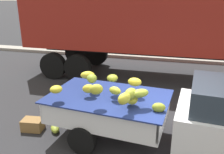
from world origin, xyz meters
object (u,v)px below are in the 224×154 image
at_px(produce_crate, 33,125).
at_px(semi_trailer, 173,16).
at_px(pickup_truck, 194,117).
at_px(fallen_banana_bunch_near_tailgate, 55,129).

bearing_deg(produce_crate, semi_trailer, 57.30).
relative_size(pickup_truck, fallen_banana_bunch_near_tailgate, 13.38).
bearing_deg(pickup_truck, produce_crate, -174.23).
distance_m(pickup_truck, fallen_banana_bunch_near_tailgate, 3.39).
bearing_deg(produce_crate, fallen_banana_bunch_near_tailgate, 5.35).
relative_size(pickup_truck, produce_crate, 9.67).
height_order(pickup_truck, produce_crate, pickup_truck).
height_order(semi_trailer, produce_crate, semi_trailer).
relative_size(fallen_banana_bunch_near_tailgate, produce_crate, 0.72).
distance_m(semi_trailer, fallen_banana_bunch_near_tailgate, 6.12).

